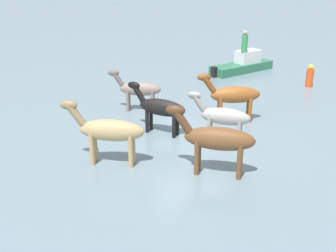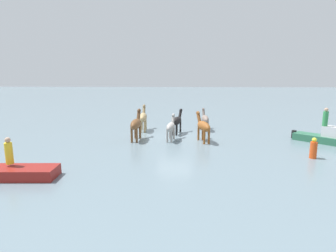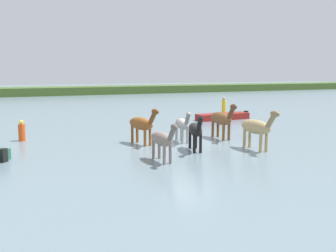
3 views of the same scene
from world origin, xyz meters
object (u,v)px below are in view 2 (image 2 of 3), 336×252
at_px(horse_pinto_flank, 143,117).
at_px(horse_lead, 177,121).
at_px(boat_skiff_near, 327,139).
at_px(horse_gray_outer, 203,126).
at_px(horse_dark_mare, 205,119).
at_px(boat_tender_starboard, 7,174).
at_px(buoy_channel_marker, 313,149).
at_px(person_spotter_bow, 326,118).
at_px(horse_chestnut_trailing, 136,124).
at_px(person_helmsman_aft, 9,152).
at_px(horse_rear_stallion, 171,127).

bearing_deg(horse_pinto_flank, horse_lead, -113.32).
bearing_deg(boat_skiff_near, horse_gray_outer, -137.99).
height_order(horse_dark_mare, boat_tender_starboard, horse_dark_mare).
height_order(boat_skiff_near, buoy_channel_marker, boat_skiff_near).
xyz_separation_m(horse_dark_mare, buoy_channel_marker, (-5.23, 7.36, -0.44)).
xyz_separation_m(horse_lead, horse_pinto_flank, (2.74, -0.98, 0.11)).
bearing_deg(horse_dark_mare, person_spotter_bow, -122.80).
distance_m(horse_chestnut_trailing, buoy_channel_marker, 10.88).
xyz_separation_m(horse_lead, boat_skiff_near, (-9.95, 2.53, -0.69)).
distance_m(horse_chestnut_trailing, person_helmsman_aft, 8.36).
bearing_deg(horse_pinto_flank, horse_dark_mare, -88.49).
distance_m(horse_dark_mare, buoy_channel_marker, 9.04).
distance_m(horse_rear_stallion, boat_skiff_near, 10.34).
bearing_deg(person_helmsman_aft, horse_gray_outer, -142.28).
height_order(horse_lead, boat_skiff_near, horse_lead).
distance_m(horse_rear_stallion, person_spotter_bow, 10.06).
height_order(horse_lead, horse_gray_outer, horse_gray_outer).
height_order(boat_skiff_near, person_spotter_bow, person_spotter_bow).
bearing_deg(person_spotter_bow, boat_skiff_near, -172.52).
height_order(boat_tender_starboard, buoy_channel_marker, buoy_channel_marker).
bearing_deg(person_spotter_bow, person_helmsman_aft, 22.13).
relative_size(horse_rear_stallion, boat_tender_starboard, 0.50).
relative_size(horse_rear_stallion, horse_gray_outer, 0.90).
distance_m(horse_rear_stallion, horse_pinto_flank, 4.03).
xyz_separation_m(horse_chestnut_trailing, boat_skiff_near, (-12.71, 0.25, -0.82)).
height_order(horse_lead, buoy_channel_marker, horse_lead).
distance_m(horse_gray_outer, person_helmsman_aft, 11.32).
bearing_deg(horse_lead, horse_rear_stallion, -173.77).
height_order(horse_pinto_flank, boat_tender_starboard, horse_pinto_flank).
height_order(horse_pinto_flank, person_helmsman_aft, horse_pinto_flank).
relative_size(horse_lead, horse_gray_outer, 0.94).
bearing_deg(horse_gray_outer, horse_dark_mare, -21.95).
bearing_deg(boat_skiff_near, horse_pinto_flank, -153.03).
relative_size(horse_gray_outer, horse_pinto_flank, 0.96).
relative_size(horse_dark_mare, buoy_channel_marker, 1.95).
bearing_deg(horse_dark_mare, horse_gray_outer, 169.32).
xyz_separation_m(boat_skiff_near, buoy_channel_marker, (2.47, 3.40, 0.21)).
xyz_separation_m(horse_rear_stallion, horse_dark_mare, (-2.61, -3.71, -0.00)).
height_order(person_helmsman_aft, person_spotter_bow, person_spotter_bow).
bearing_deg(boat_tender_starboard, horse_gray_outer, 35.00).
bearing_deg(boat_tender_starboard, horse_rear_stallion, 43.66).
height_order(horse_lead, horse_pinto_flank, horse_pinto_flank).
bearing_deg(buoy_channel_marker, horse_rear_stallion, -24.97).
xyz_separation_m(horse_gray_outer, boat_tender_starboard, (9.02, 7.14, -0.90)).
bearing_deg(buoy_channel_marker, horse_lead, -38.41).
xyz_separation_m(horse_lead, person_spotter_bow, (-9.66, 2.57, 0.72)).
distance_m(horse_rear_stallion, buoy_channel_marker, 8.66).
relative_size(horse_lead, horse_pinto_flank, 0.90).
relative_size(horse_gray_outer, horse_chestnut_trailing, 0.95).
height_order(horse_rear_stallion, horse_lead, horse_lead).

